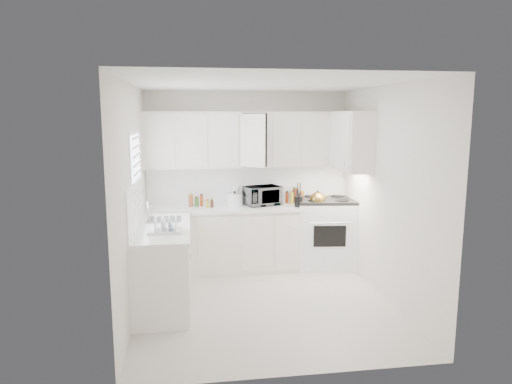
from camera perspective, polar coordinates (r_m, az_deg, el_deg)
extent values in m
plane|color=beige|center=(5.73, 1.03, -13.60)|extent=(3.20, 3.20, 0.00)
plane|color=white|center=(5.28, 1.12, 13.33)|extent=(3.20, 3.20, 0.00)
plane|color=silver|center=(6.92, -1.07, 1.62)|extent=(3.00, 0.00, 3.00)
plane|color=silver|center=(3.82, 4.96, -4.86)|extent=(3.00, 0.00, 3.00)
plane|color=silver|center=(5.33, -15.07, -1.07)|extent=(0.00, 3.20, 3.20)
plane|color=silver|center=(5.79, 15.90, -0.29)|extent=(0.00, 3.20, 3.20)
cube|color=white|center=(6.64, -4.06, -2.02)|extent=(2.24, 0.64, 0.05)
cube|color=white|center=(5.57, -11.49, -4.42)|extent=(0.64, 1.62, 0.05)
cube|color=white|center=(6.92, -1.05, 0.99)|extent=(2.98, 0.02, 0.55)
cube|color=white|center=(5.53, -14.70, -1.46)|extent=(0.02, 1.60, 0.55)
imported|color=gray|center=(6.71, 0.79, -0.20)|extent=(0.56, 0.42, 0.34)
cylinder|color=white|center=(6.79, -2.54, -0.38)|extent=(0.12, 0.12, 0.27)
cylinder|color=#9E522B|center=(6.73, -8.06, -1.15)|extent=(0.06, 0.06, 0.13)
cylinder|color=#366722|center=(6.65, -7.41, -1.27)|extent=(0.06, 0.06, 0.13)
cylinder|color=#A93B16|center=(6.74, -6.79, -1.12)|extent=(0.06, 0.06, 0.13)
cylinder|color=gold|center=(6.65, -6.12, -1.24)|extent=(0.06, 0.06, 0.13)
cylinder|color=#4C2415|center=(6.74, -5.51, -1.09)|extent=(0.06, 0.06, 0.13)
cylinder|color=#A93B16|center=(6.92, 3.86, -0.54)|extent=(0.06, 0.06, 0.19)
cylinder|color=gold|center=(6.87, 4.41, -0.62)|extent=(0.06, 0.06, 0.19)
cylinder|color=#4C2415|center=(6.94, 4.75, -0.52)|extent=(0.06, 0.06, 0.19)
cylinder|color=black|center=(6.90, 5.30, -0.59)|extent=(0.06, 0.06, 0.19)
cylinder|color=#9E522B|center=(6.97, 5.63, -0.50)|extent=(0.06, 0.06, 0.19)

